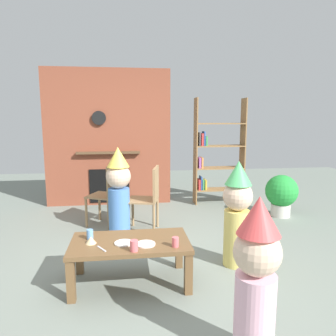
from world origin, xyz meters
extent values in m
plane|color=gray|center=(0.00, 0.00, 0.00)|extent=(12.00, 12.00, 0.00)
cube|color=brown|center=(-0.63, 2.60, 1.20)|extent=(2.20, 0.18, 2.40)
cube|color=black|center=(-0.63, 2.50, 0.35)|extent=(0.70, 0.02, 0.60)
cube|color=brown|center=(-0.63, 2.46, 0.95)|extent=(1.10, 0.10, 0.04)
cylinder|color=black|center=(-0.78, 2.48, 1.55)|extent=(0.24, 0.04, 0.24)
cube|color=olive|center=(0.91, 2.40, 0.95)|extent=(0.02, 0.28, 1.90)
cube|color=olive|center=(1.79, 2.40, 0.95)|extent=(0.02, 0.28, 1.90)
cube|color=olive|center=(1.35, 2.40, 0.25)|extent=(0.86, 0.28, 0.02)
cube|color=olive|center=(1.35, 2.40, 0.65)|extent=(0.86, 0.28, 0.02)
cube|color=olive|center=(1.35, 2.40, 1.05)|extent=(0.86, 0.28, 0.02)
cube|color=olive|center=(1.35, 2.40, 1.45)|extent=(0.86, 0.28, 0.02)
cube|color=#B23333|center=(0.98, 2.40, 0.36)|extent=(0.04, 0.20, 0.19)
cube|color=#3359A5|center=(1.01, 2.40, 0.38)|extent=(0.02, 0.20, 0.24)
cube|color=#3F8C4C|center=(1.05, 2.40, 0.35)|extent=(0.03, 0.20, 0.19)
cube|color=gold|center=(1.09, 2.40, 0.35)|extent=(0.03, 0.20, 0.18)
cube|color=#8C4C99|center=(0.98, 2.40, 0.75)|extent=(0.04, 0.20, 0.19)
cube|color=#D87F3F|center=(1.02, 2.40, 0.75)|extent=(0.03, 0.20, 0.19)
cube|color=#4C4C51|center=(0.97, 2.40, 1.18)|extent=(0.02, 0.20, 0.24)
cube|color=#B23333|center=(1.02, 2.40, 1.17)|extent=(0.04, 0.20, 0.22)
cube|color=#3359A5|center=(1.05, 2.40, 1.19)|extent=(0.02, 0.20, 0.25)
cube|color=#3F8C4C|center=(1.09, 2.40, 1.14)|extent=(0.03, 0.20, 0.17)
cube|color=brown|center=(-0.30, -0.30, 0.40)|extent=(1.11, 0.60, 0.04)
cube|color=brown|center=(-0.81, -0.55, 0.19)|extent=(0.07, 0.07, 0.38)
cube|color=brown|center=(0.21, -0.55, 0.19)|extent=(0.07, 0.07, 0.38)
cube|color=brown|center=(-0.81, -0.04, 0.19)|extent=(0.07, 0.07, 0.38)
cube|color=brown|center=(0.21, -0.04, 0.19)|extent=(0.07, 0.07, 0.38)
cylinder|color=#E5666B|center=(-0.27, -0.53, 0.47)|extent=(0.07, 0.07, 0.10)
cylinder|color=#669EE0|center=(-0.68, -0.21, 0.47)|extent=(0.06, 0.06, 0.10)
cylinder|color=#E5666B|center=(0.10, -0.48, 0.46)|extent=(0.06, 0.06, 0.09)
cylinder|color=white|center=(-0.16, -0.40, 0.43)|extent=(0.18, 0.18, 0.01)
cylinder|color=white|center=(-0.36, -0.35, 0.43)|extent=(0.17, 0.17, 0.01)
cone|color=#EAC68C|center=(-0.66, -0.31, 0.45)|extent=(0.10, 0.10, 0.07)
cube|color=silver|center=(-0.55, -0.45, 0.42)|extent=(0.09, 0.14, 0.01)
cylinder|color=#EAB2C6|center=(0.48, -1.37, 0.29)|extent=(0.26, 0.26, 0.59)
sphere|color=beige|center=(0.48, -1.37, 0.74)|extent=(0.30, 0.30, 0.30)
cone|color=#EA4C4C|center=(0.48, -1.37, 0.97)|extent=(0.27, 0.27, 0.24)
cylinder|color=#E0CC66|center=(0.82, -0.06, 0.30)|extent=(0.27, 0.27, 0.60)
sphere|color=beige|center=(0.82, -0.06, 0.76)|extent=(0.31, 0.31, 0.31)
cone|color=#4CB766|center=(0.82, -0.06, 1.00)|extent=(0.28, 0.28, 0.25)
cylinder|color=#4C7FC6|center=(-0.43, 1.01, 0.32)|extent=(0.28, 0.28, 0.63)
sphere|color=beige|center=(-0.43, 1.01, 0.80)|extent=(0.33, 0.33, 0.33)
cone|color=#F2D14C|center=(-0.43, 1.01, 1.05)|extent=(0.29, 0.29, 0.26)
cube|color=#9E7A51|center=(-0.66, 1.42, 0.44)|extent=(0.54, 0.54, 0.02)
cube|color=#9E7A51|center=(-0.50, 1.34, 0.68)|extent=(0.20, 0.37, 0.45)
cylinder|color=#9E7A51|center=(-0.75, 1.66, 0.21)|extent=(0.04, 0.04, 0.43)
cylinder|color=#9E7A51|center=(-0.90, 1.34, 0.21)|extent=(0.04, 0.04, 0.43)
cylinder|color=#9E7A51|center=(-0.42, 1.50, 0.21)|extent=(0.04, 0.04, 0.43)
cylinder|color=#9E7A51|center=(-0.58, 1.18, 0.21)|extent=(0.04, 0.04, 0.43)
cube|color=#9E7A51|center=(-0.11, 1.10, 0.44)|extent=(0.48, 0.48, 0.02)
cube|color=#9E7A51|center=(0.07, 1.06, 0.68)|extent=(0.12, 0.40, 0.45)
cylinder|color=#9E7A51|center=(-0.24, 1.32, 0.21)|extent=(0.04, 0.04, 0.43)
cylinder|color=#9E7A51|center=(-0.33, 0.97, 0.21)|extent=(0.04, 0.04, 0.43)
cylinder|color=#9E7A51|center=(0.11, 1.23, 0.21)|extent=(0.04, 0.04, 0.43)
cylinder|color=#9E7A51|center=(0.02, 0.88, 0.21)|extent=(0.04, 0.04, 0.43)
cylinder|color=beige|center=(2.10, 1.48, 0.10)|extent=(0.30, 0.30, 0.20)
sphere|color=green|center=(2.10, 1.48, 0.41)|extent=(0.51, 0.51, 0.51)
camera|label=1|loc=(-0.31, -3.15, 1.57)|focal=33.98mm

